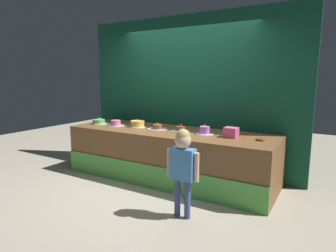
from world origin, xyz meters
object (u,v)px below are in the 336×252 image
child_figure (183,161)px  cake_center_right (158,128)px  pink_box (231,132)px  cake_far_left (99,122)px  cake_far_right (205,131)px  cake_center_left (138,124)px  cake_right (181,129)px  cake_left (116,123)px  donut (260,139)px

child_figure → cake_center_right: (-1.03, 1.07, 0.14)m
child_figure → pink_box: bearing=78.8°
cake_far_left → cake_far_right: size_ratio=0.99×
cake_center_left → cake_right: (0.83, 0.03, -0.02)m
pink_box → cake_center_left: bearing=179.8°
cake_left → child_figure: bearing=-28.0°
cake_right → cake_far_right: size_ratio=1.05×
donut → cake_left: cake_left is taller
pink_box → donut: bearing=-0.4°
cake_far_left → cake_left: 0.42m
child_figure → cake_center_left: 1.82m
pink_box → cake_left: 2.08m
child_figure → cake_left: bearing=152.0°
pink_box → cake_right: bearing=177.7°
child_figure → cake_far_left: child_figure is taller
cake_left → cake_far_right: bearing=3.5°
child_figure → cake_left: child_figure is taller
pink_box → cake_far_left: (-2.49, -0.08, -0.03)m
pink_box → cake_right: size_ratio=0.63×
cake_far_left → cake_center_left: bearing=5.6°
child_figure → cake_right: bearing=119.1°
cake_center_right → cake_left: bearing=-174.7°
cake_right → cake_left: bearing=-174.6°
pink_box → cake_right: pink_box is taller
cake_center_left → cake_right: cake_center_left is taller
child_figure → pink_box: size_ratio=5.80×
donut → cake_far_right: (-0.83, 0.02, 0.03)m
pink_box → donut: 0.42m
pink_box → cake_left: size_ratio=0.59×
cake_left → cake_far_right: cake_far_right is taller
child_figure → cake_right: size_ratio=3.64×
cake_left → cake_far_right: (1.66, 0.10, 0.01)m
pink_box → cake_left: pink_box is taller
cake_far_left → cake_right: cake_far_left is taller
donut → cake_far_right: size_ratio=0.43×
cake_left → cake_center_right: bearing=5.3°
cake_center_left → cake_far_right: bearing=0.5°
pink_box → cake_center_right: size_ratio=0.55×
cake_center_left → cake_right: size_ratio=1.06×
child_figure → cake_far_right: bearing=100.5°
child_figure → cake_far_right: 1.12m
cake_far_left → cake_left: bearing=-1.0°
cake_center_left → child_figure: bearing=-36.7°
child_figure → donut: bearing=59.6°
donut → cake_far_left: cake_far_left is taller
cake_left → cake_far_right: 1.67m
child_figure → cake_left: 2.12m
cake_center_right → cake_far_left: bearing=-176.8°
cake_far_left → cake_right: (1.66, 0.11, -0.01)m
child_figure → pink_box: child_figure is taller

